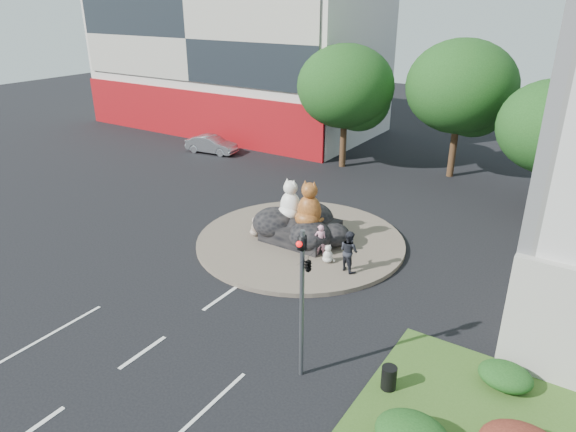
# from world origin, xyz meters

# --- Properties ---
(ground) EXTENTS (120.00, 120.00, 0.00)m
(ground) POSITION_xyz_m (0.00, 0.00, 0.00)
(ground) COLOR black
(ground) RESTS_ON ground
(roundabout_island) EXTENTS (10.00, 10.00, 0.20)m
(roundabout_island) POSITION_xyz_m (0.00, 10.00, 0.10)
(roundabout_island) COLOR brown
(roundabout_island) RESTS_ON ground
(rock_plinth) EXTENTS (3.20, 2.60, 0.90)m
(rock_plinth) POSITION_xyz_m (0.00, 10.00, 0.65)
(rock_plinth) COLOR black
(rock_plinth) RESTS_ON roundabout_island
(shophouse_block) EXTENTS (25.20, 12.30, 17.40)m
(shophouse_block) POSITION_xyz_m (-18.00, 27.91, 6.18)
(shophouse_block) COLOR beige
(shophouse_block) RESTS_ON ground
(tree_left) EXTENTS (6.46, 6.46, 8.27)m
(tree_left) POSITION_xyz_m (-3.93, 22.06, 5.25)
(tree_left) COLOR #382314
(tree_left) RESTS_ON ground
(tree_mid) EXTENTS (6.84, 6.84, 8.76)m
(tree_mid) POSITION_xyz_m (3.07, 24.06, 5.56)
(tree_mid) COLOR #382314
(tree_mid) RESTS_ON ground
(tree_right) EXTENTS (5.70, 5.70, 7.30)m
(tree_right) POSITION_xyz_m (9.07, 20.06, 4.63)
(tree_right) COLOR #382314
(tree_right) RESTS_ON ground
(hedge_back_green) EXTENTS (1.60, 1.28, 0.72)m
(hedge_back_green) POSITION_xyz_m (10.50, 4.80, 0.48)
(hedge_back_green) COLOR #163D13
(hedge_back_green) RESTS_ON grass_verge
(traffic_light) EXTENTS (0.44, 1.24, 5.00)m
(traffic_light) POSITION_xyz_m (5.10, 2.00, 3.62)
(traffic_light) COLOR #595B60
(traffic_light) RESTS_ON ground
(cat_white) EXTENTS (1.26, 1.11, 2.01)m
(cat_white) POSITION_xyz_m (-0.66, 10.12, 2.10)
(cat_white) COLOR white
(cat_white) RESTS_ON rock_plinth
(cat_tabby) EXTENTS (1.48, 1.34, 2.20)m
(cat_tabby) POSITION_xyz_m (0.52, 9.92, 2.20)
(cat_tabby) COLOR #C25428
(cat_tabby) RESTS_ON rock_plinth
(kitten_calico) EXTENTS (0.79, 0.79, 1.00)m
(kitten_calico) POSITION_xyz_m (-2.07, 9.17, 0.70)
(kitten_calico) COLOR beige
(kitten_calico) RESTS_ON roundabout_island
(kitten_white) EXTENTS (0.67, 0.67, 0.85)m
(kitten_white) POSITION_xyz_m (2.24, 8.68, 0.62)
(kitten_white) COLOR beige
(kitten_white) RESTS_ON roundabout_island
(pedestrian_pink) EXTENTS (0.65, 0.64, 1.51)m
(pedestrian_pink) POSITION_xyz_m (1.65, 9.01, 0.96)
(pedestrian_pink) COLOR pink
(pedestrian_pink) RESTS_ON roundabout_island
(pedestrian_dark) EXTENTS (1.08, 0.97, 1.82)m
(pedestrian_dark) POSITION_xyz_m (3.33, 8.51, 1.11)
(pedestrian_dark) COLOR #22232A
(pedestrian_dark) RESTS_ON roundabout_island
(parked_car) EXTENTS (4.17, 1.94, 1.32)m
(parked_car) POSITION_xyz_m (-13.89, 19.54, 0.66)
(parked_car) COLOR #9E9FA5
(parked_car) RESTS_ON ground
(litter_bin) EXTENTS (0.56, 0.56, 0.75)m
(litter_bin) POSITION_xyz_m (7.60, 2.80, 0.50)
(litter_bin) COLOR black
(litter_bin) RESTS_ON grass_verge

